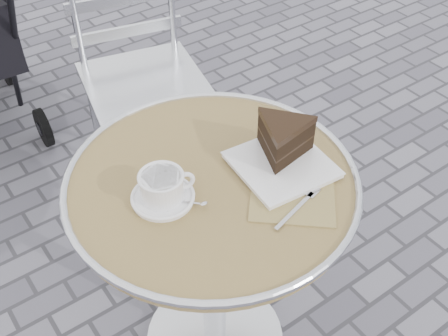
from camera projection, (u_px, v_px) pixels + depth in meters
cafe_table at (213, 225)px, 1.46m from camera, size 0.72×0.72×0.74m
cappuccino_set at (163, 189)px, 1.27m from camera, size 0.15×0.16×0.07m
cake_plate_set at (283, 145)px, 1.36m from camera, size 0.31×0.36×0.12m
bistro_chair at (134, 46)px, 2.08m from camera, size 0.51×0.51×0.95m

